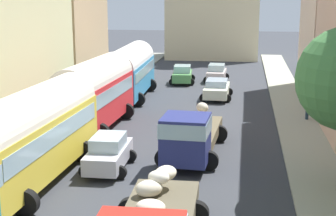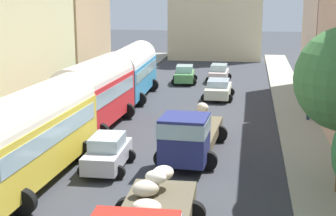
{
  "view_description": "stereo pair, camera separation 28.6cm",
  "coord_description": "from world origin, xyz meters",
  "px_view_note": "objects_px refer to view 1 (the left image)",
  "views": [
    {
      "loc": [
        3.98,
        -3.65,
        7.84
      ],
      "look_at": [
        0.0,
        22.61,
        1.82
      ],
      "focal_mm": 54.59,
      "sensor_mm": 36.0,
      "label": 1
    },
    {
      "loc": [
        4.26,
        -3.6,
        7.84
      ],
      "look_at": [
        0.0,
        22.61,
        1.82
      ],
      "focal_mm": 54.59,
      "sensor_mm": 36.0,
      "label": 2
    }
  ],
  "objects_px": {
    "car_1": "(217,73)",
    "parked_bus_3": "(129,70)",
    "parked_bus_2": "(95,91)",
    "pedestrian_1": "(308,104)",
    "parked_bus_1": "(32,132)",
    "cargo_truck_1": "(191,134)",
    "car_3": "(109,153)",
    "car_0": "(217,89)",
    "car_4": "(182,74)"
  },
  "relations": [
    {
      "from": "parked_bus_3",
      "to": "car_0",
      "type": "height_order",
      "value": "parked_bus_3"
    },
    {
      "from": "cargo_truck_1",
      "to": "car_0",
      "type": "height_order",
      "value": "cargo_truck_1"
    },
    {
      "from": "parked_bus_1",
      "to": "parked_bus_2",
      "type": "bearing_deg",
      "value": 90.0
    },
    {
      "from": "parked_bus_3",
      "to": "car_0",
      "type": "xyz_separation_m",
      "value": [
        6.55,
        0.75,
        -1.43
      ]
    },
    {
      "from": "parked_bus_3",
      "to": "car_3",
      "type": "distance_m",
      "value": 16.14
    },
    {
      "from": "car_1",
      "to": "car_4",
      "type": "relative_size",
      "value": 0.96
    },
    {
      "from": "parked_bus_1",
      "to": "parked_bus_2",
      "type": "xyz_separation_m",
      "value": [
        -0.0,
        9.0,
        0.03
      ]
    },
    {
      "from": "parked_bus_1",
      "to": "pedestrian_1",
      "type": "relative_size",
      "value": 5.32
    },
    {
      "from": "parked_bus_2",
      "to": "cargo_truck_1",
      "type": "xyz_separation_m",
      "value": [
        6.17,
        -4.96,
        -0.96
      ]
    },
    {
      "from": "cargo_truck_1",
      "to": "car_3",
      "type": "distance_m",
      "value": 4.04
    },
    {
      "from": "parked_bus_2",
      "to": "car_4",
      "type": "bearing_deg",
      "value": 78.85
    },
    {
      "from": "parked_bus_3",
      "to": "car_4",
      "type": "bearing_deg",
      "value": 65.85
    },
    {
      "from": "parked_bus_2",
      "to": "cargo_truck_1",
      "type": "bearing_deg",
      "value": -38.78
    },
    {
      "from": "car_4",
      "to": "pedestrian_1",
      "type": "xyz_separation_m",
      "value": [
        9.34,
        -12.46,
        0.3
      ]
    },
    {
      "from": "parked_bus_2",
      "to": "parked_bus_3",
      "type": "bearing_deg",
      "value": 90.0
    },
    {
      "from": "parked_bus_3",
      "to": "car_0",
      "type": "bearing_deg",
      "value": 6.49
    },
    {
      "from": "car_0",
      "to": "pedestrian_1",
      "type": "distance_m",
      "value": 8.56
    },
    {
      "from": "cargo_truck_1",
      "to": "car_0",
      "type": "relative_size",
      "value": 1.87
    },
    {
      "from": "parked_bus_3",
      "to": "car_0",
      "type": "relative_size",
      "value": 2.24
    },
    {
      "from": "car_4",
      "to": "pedestrian_1",
      "type": "relative_size",
      "value": 2.04
    },
    {
      "from": "car_0",
      "to": "car_4",
      "type": "distance_m",
      "value": 7.16
    },
    {
      "from": "parked_bus_2",
      "to": "car_4",
      "type": "distance_m",
      "value": 16.43
    },
    {
      "from": "parked_bus_3",
      "to": "cargo_truck_1",
      "type": "bearing_deg",
      "value": -66.15
    },
    {
      "from": "car_3",
      "to": "pedestrian_1",
      "type": "height_order",
      "value": "pedestrian_1"
    },
    {
      "from": "cargo_truck_1",
      "to": "car_3",
      "type": "xyz_separation_m",
      "value": [
        -3.52,
        -1.9,
        -0.51
      ]
    },
    {
      "from": "pedestrian_1",
      "to": "car_0",
      "type": "bearing_deg",
      "value": 134.08
    },
    {
      "from": "parked_bus_2",
      "to": "parked_bus_1",
      "type": "bearing_deg",
      "value": -90.0
    },
    {
      "from": "parked_bus_3",
      "to": "car_3",
      "type": "relative_size",
      "value": 2.51
    },
    {
      "from": "car_1",
      "to": "parked_bus_3",
      "type": "bearing_deg",
      "value": -126.01
    },
    {
      "from": "car_0",
      "to": "pedestrian_1",
      "type": "bearing_deg",
      "value": -45.92
    },
    {
      "from": "parked_bus_3",
      "to": "cargo_truck_1",
      "type": "height_order",
      "value": "parked_bus_3"
    },
    {
      "from": "parked_bus_3",
      "to": "car_1",
      "type": "distance_m",
      "value": 10.47
    },
    {
      "from": "parked_bus_3",
      "to": "parked_bus_1",
      "type": "bearing_deg",
      "value": -90.0
    },
    {
      "from": "parked_bus_2",
      "to": "parked_bus_3",
      "type": "relative_size",
      "value": 0.9
    },
    {
      "from": "parked_bus_1",
      "to": "cargo_truck_1",
      "type": "distance_m",
      "value": 7.44
    },
    {
      "from": "parked_bus_1",
      "to": "car_0",
      "type": "distance_m",
      "value": 19.91
    },
    {
      "from": "car_1",
      "to": "cargo_truck_1",
      "type": "bearing_deg",
      "value": -89.82
    },
    {
      "from": "parked_bus_1",
      "to": "parked_bus_2",
      "type": "distance_m",
      "value": 9.0
    },
    {
      "from": "parked_bus_2",
      "to": "car_3",
      "type": "height_order",
      "value": "parked_bus_2"
    },
    {
      "from": "cargo_truck_1",
      "to": "pedestrian_1",
      "type": "distance_m",
      "value": 10.65
    },
    {
      "from": "cargo_truck_1",
      "to": "car_1",
      "type": "relative_size",
      "value": 2.12
    },
    {
      "from": "car_0",
      "to": "car_4",
      "type": "height_order",
      "value": "car_4"
    },
    {
      "from": "car_1",
      "to": "car_4",
      "type": "bearing_deg",
      "value": -155.55
    },
    {
      "from": "car_0",
      "to": "car_4",
      "type": "relative_size",
      "value": 1.09
    },
    {
      "from": "car_1",
      "to": "car_3",
      "type": "bearing_deg",
      "value": -98.1
    },
    {
      "from": "cargo_truck_1",
      "to": "car_4",
      "type": "bearing_deg",
      "value": 98.14
    },
    {
      "from": "car_1",
      "to": "car_3",
      "type": "height_order",
      "value": "car_3"
    },
    {
      "from": "parked_bus_2",
      "to": "pedestrian_1",
      "type": "distance_m",
      "value": 13.06
    },
    {
      "from": "car_0",
      "to": "car_1",
      "type": "xyz_separation_m",
      "value": [
        -0.45,
        7.65,
        0.03
      ]
    },
    {
      "from": "parked_bus_1",
      "to": "car_1",
      "type": "bearing_deg",
      "value": 76.99
    }
  ]
}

